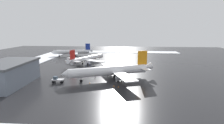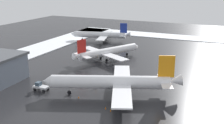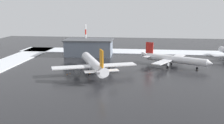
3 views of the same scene
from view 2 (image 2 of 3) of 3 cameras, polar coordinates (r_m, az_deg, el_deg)
ground_plane at (r=101.59m, az=3.44°, el=-1.65°), size 240.00×240.00×0.00m
snow_bank_far at (r=127.36m, az=-18.06°, el=1.37°), size 152.00×16.00×0.28m
snow_bank_left at (r=164.03m, az=11.89°, el=5.08°), size 14.00×116.00×0.28m
airplane_parked_starboard at (r=78.73m, az=0.32°, el=-4.11°), size 31.90×37.67×11.71m
airplane_foreground_jet at (r=149.57m, az=-2.22°, el=5.54°), size 26.94×32.08×9.67m
airplane_far_rear at (r=114.04m, az=-0.93°, el=2.10°), size 30.28×25.83×9.78m
pushback_tug at (r=85.47m, az=-14.34°, el=-4.81°), size 2.33×4.61×2.50m
ground_crew_mid_apron at (r=84.90m, az=-3.37°, el=-4.67°), size 0.36×0.36×1.71m
ground_crew_by_nose_gear at (r=77.77m, az=3.12°, el=-6.71°), size 0.36×0.36×1.71m
traffic_cone_near_nose at (r=78.52m, az=-6.80°, el=-7.12°), size 0.36×0.36×0.55m
traffic_cone_mid_line at (r=71.86m, az=-1.32°, el=-9.33°), size 0.36×0.36×0.55m
traffic_cone_wingtip_side at (r=70.68m, az=-0.29°, el=-9.79°), size 0.36×0.36×0.55m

